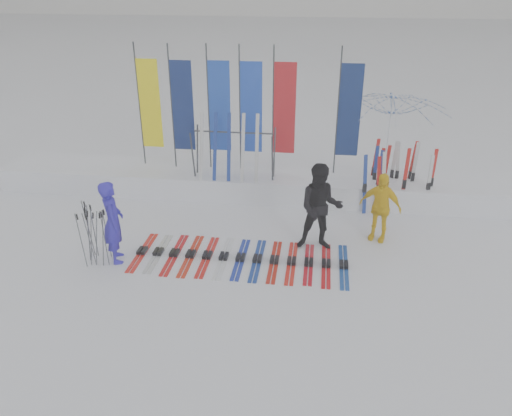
# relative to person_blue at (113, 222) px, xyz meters

# --- Properties ---
(ground) EXTENTS (120.00, 120.00, 0.00)m
(ground) POSITION_rel_person_blue_xyz_m (2.58, -0.86, -0.87)
(ground) COLOR white
(ground) RESTS_ON ground
(snow_bank) EXTENTS (14.00, 1.60, 0.60)m
(snow_bank) POSITION_rel_person_blue_xyz_m (2.58, 3.74, -0.57)
(snow_bank) COLOR white
(snow_bank) RESTS_ON ground
(person_blue) EXTENTS (0.64, 0.75, 1.74)m
(person_blue) POSITION_rel_person_blue_xyz_m (0.00, 0.00, 0.00)
(person_blue) COLOR #281FB6
(person_blue) RESTS_ON ground
(person_black) EXTENTS (0.95, 0.76, 1.90)m
(person_black) POSITION_rel_person_blue_xyz_m (4.09, 1.04, 0.08)
(person_black) COLOR black
(person_black) RESTS_ON ground
(person_yellow) EXTENTS (0.99, 0.68, 1.56)m
(person_yellow) POSITION_rel_person_blue_xyz_m (5.37, 1.61, -0.09)
(person_yellow) COLOR yellow
(person_yellow) RESTS_ON ground
(tent_canopy) EXTENTS (3.01, 3.06, 2.65)m
(tent_canopy) POSITION_rel_person_blue_xyz_m (5.79, 4.56, 0.46)
(tent_canopy) COLOR white
(tent_canopy) RESTS_ON ground
(ski_row) EXTENTS (4.38, 1.70, 0.07)m
(ski_row) POSITION_rel_person_blue_xyz_m (2.52, 0.33, -0.83)
(ski_row) COLOR red
(ski_row) RESTS_ON ground
(pole_cluster) EXTENTS (0.60, 0.55, 1.26)m
(pole_cluster) POSITION_rel_person_blue_xyz_m (-0.38, -0.14, -0.27)
(pole_cluster) COLOR #595B60
(pole_cluster) RESTS_ON ground
(feather_flags) EXTENTS (5.70, 0.15, 3.20)m
(feather_flags) POSITION_rel_person_blue_xyz_m (1.88, 3.95, 1.38)
(feather_flags) COLOR #383A3F
(feather_flags) RESTS_ON ground
(ski_rack) EXTENTS (2.04, 0.80, 1.23)m
(ski_rack) POSITION_rel_person_blue_xyz_m (1.87, 3.34, 0.52)
(ski_rack) COLOR #383A3F
(ski_rack) RESTS_ON ground
(upright_skis) EXTENTS (1.72, 1.14, 1.64)m
(upright_skis) POSITION_rel_person_blue_xyz_m (5.89, 3.43, -0.09)
(upright_skis) COLOR red
(upright_skis) RESTS_ON ground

